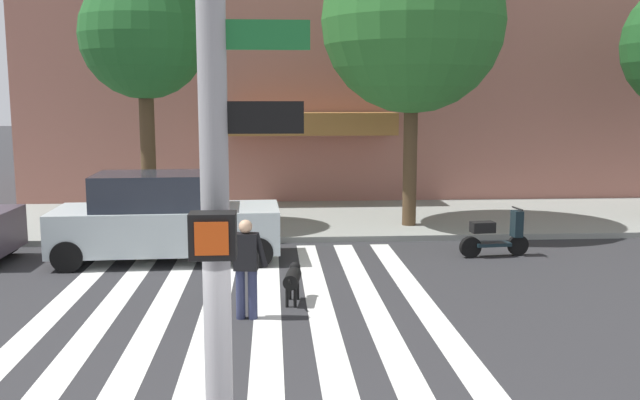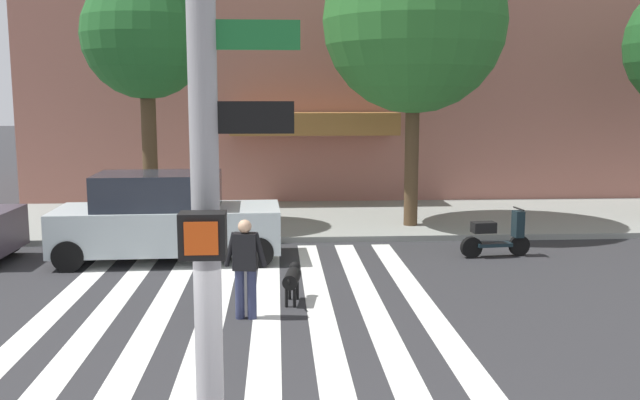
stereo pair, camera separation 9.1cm
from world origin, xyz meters
TOP-DOWN VIEW (x-y plane):
  - ground_plane at (0.00, 6.02)m, footprint 160.00×160.00m
  - sidewalk_far at (0.00, 15.04)m, footprint 80.00×6.00m
  - crosswalk_stripes at (-0.94, 6.02)m, footprint 6.75×11.44m
  - traffic_light_pole at (-0.75, -0.45)m, footprint 0.74×0.46m
  - parked_car_behind_first at (-2.75, 10.46)m, footprint 4.93×2.14m
  - parked_scooter at (4.62, 10.28)m, footprint 1.63×0.52m
  - street_tree_nearest at (-3.62, 13.56)m, footprint 3.25×3.25m
  - street_tree_middle at (3.30, 13.52)m, footprint 4.78×4.78m
  - pedestrian_dog_walker at (-0.83, 6.20)m, footprint 0.71×0.29m
  - dog_on_leash at (-0.05, 7.05)m, footprint 0.35×1.05m

SIDE VIEW (x-z plane):
  - ground_plane at x=0.00m, z-range 0.00..0.00m
  - crosswalk_stripes at x=-0.94m, z-range 0.00..0.01m
  - sidewalk_far at x=0.00m, z-range 0.00..0.15m
  - dog_on_leash at x=-0.05m, z-range 0.12..0.77m
  - parked_scooter at x=4.62m, z-range -0.08..1.03m
  - pedestrian_dog_walker at x=-0.83m, z-range 0.11..1.75m
  - parked_car_behind_first at x=-2.75m, z-range -0.04..1.90m
  - traffic_light_pole at x=-0.75m, z-range 0.62..6.42m
  - street_tree_nearest at x=-3.62m, z-range 1.79..8.42m
  - street_tree_middle at x=3.30m, z-range 1.63..9.42m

